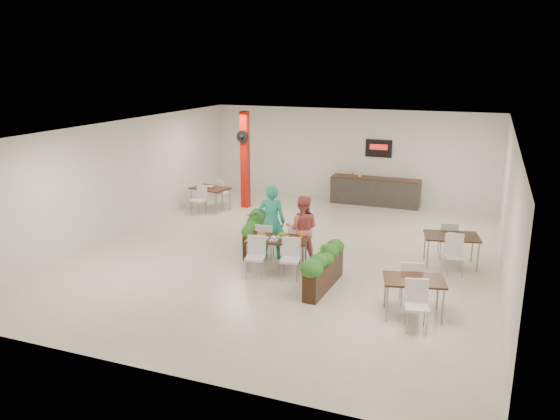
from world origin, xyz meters
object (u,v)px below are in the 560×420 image
object	(u,v)px
diner_man	(272,222)
side_table_c	(414,285)
diner_woman	(302,229)
red_column	(245,159)
side_table_b	(451,240)
planter_left	(254,230)
service_counter	(375,191)
main_table	(277,243)
planter_right	(324,266)
side_table_a	(210,191)

from	to	relation	value
diner_man	side_table_c	world-z (taller)	diner_man
side_table_c	diner_woman	bearing A→B (deg)	131.55
red_column	side_table_b	size ratio (longest dim) A/B	1.91
diner_woman	planter_left	size ratio (longest dim) A/B	0.87
diner_man	planter_left	xyz separation A→B (m)	(-0.67, 0.47, -0.42)
service_counter	main_table	world-z (taller)	service_counter
service_counter	planter_right	xyz separation A→B (m)	(0.42, -7.52, 0.00)
planter_left	diner_woman	bearing A→B (deg)	-17.58
service_counter	side_table_a	bearing A→B (deg)	-152.27
main_table	diner_man	size ratio (longest dim) A/B	0.98
red_column	side_table_b	xyz separation A→B (m)	(6.85, -3.24, -1.01)
red_column	planter_right	world-z (taller)	red_column
service_counter	main_table	distance (m)	6.85
planter_left	diner_man	bearing A→B (deg)	-34.75
diner_woman	side_table_b	xyz separation A→B (m)	(3.40, 1.02, -0.20)
side_table_a	service_counter	bearing A→B (deg)	39.96
service_counter	diner_woman	xyz separation A→B (m)	(-0.55, -6.13, 0.34)
diner_woman	planter_right	world-z (taller)	diner_woman
main_table	side_table_c	size ratio (longest dim) A/B	1.09
planter_left	side_table_c	world-z (taller)	planter_left
diner_man	planter_left	bearing A→B (deg)	-46.09
planter_right	side_table_a	size ratio (longest dim) A/B	1.13
side_table_c	side_table_b	bearing A→B (deg)	67.83
red_column	side_table_a	world-z (taller)	red_column
side_table_a	planter_right	bearing A→B (deg)	-30.37
service_counter	diner_man	bearing A→B (deg)	-102.39
planter_right	side_table_b	bearing A→B (deg)	44.67
service_counter	diner_woman	distance (m)	6.16
planter_left	side_table_c	distance (m)	5.08
main_table	planter_right	distance (m)	1.56
side_table_b	side_table_c	distance (m)	3.11
red_column	diner_man	distance (m)	5.07
red_column	planter_right	size ratio (longest dim) A/B	1.69
diner_man	side_table_b	bearing A→B (deg)	-177.66
diner_man	side_table_b	xyz separation A→B (m)	(4.20, 1.02, -0.30)
main_table	planter_left	world-z (taller)	planter_left
diner_woman	planter_right	distance (m)	1.72
planter_right	side_table_a	world-z (taller)	planter_right
side_table_b	side_table_c	size ratio (longest dim) A/B	1.00
diner_man	red_column	bearing A→B (deg)	-69.46
red_column	side_table_c	size ratio (longest dim) A/B	1.91
service_counter	side_table_c	bearing A→B (deg)	-73.71
side_table_a	side_table_b	size ratio (longest dim) A/B	1.00
service_counter	planter_left	bearing A→B (deg)	-109.63
service_counter	planter_right	world-z (taller)	service_counter
red_column	service_counter	world-z (taller)	red_column
service_counter	side_table_c	world-z (taller)	service_counter
planter_right	diner_woman	bearing A→B (deg)	124.74
side_table_b	service_counter	bearing A→B (deg)	107.11
diner_man	side_table_a	bearing A→B (deg)	-55.89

